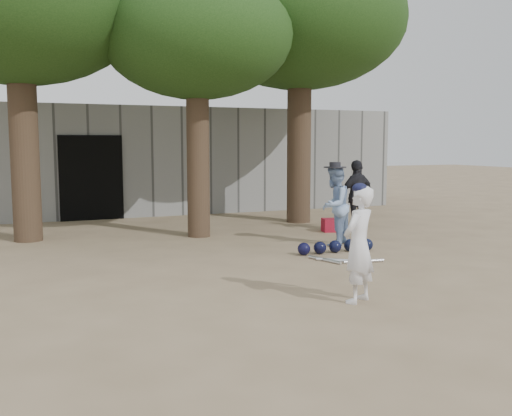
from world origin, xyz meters
name	(u,v)px	position (x,y,z in m)	size (l,w,h in m)	color
ground	(244,283)	(0.00, 0.00, 0.00)	(70.00, 70.00, 0.00)	#937C5E
boy_player	(359,245)	(0.96, -1.48, 0.74)	(0.54, 0.35, 1.47)	white
spectator_blue	(334,206)	(2.75, 2.17, 0.78)	(0.76, 0.59, 1.56)	#86A4D0
spectator_dark	(357,196)	(4.12, 3.50, 0.81)	(0.95, 0.40, 1.62)	black
red_bag	(332,225)	(3.57, 3.67, 0.15)	(0.42, 0.32, 0.30)	#A81628
back_building	(121,159)	(0.00, 10.33, 1.50)	(16.00, 5.24, 3.00)	gray
helmet_row	(335,247)	(2.36, 1.45, 0.12)	(1.51, 0.30, 0.23)	black
bat_pile	(344,260)	(2.08, 0.68, 0.03)	(1.04, 0.79, 0.06)	silver
tree_row	(192,20)	(0.74, 5.02, 4.69)	(11.40, 5.80, 6.69)	brown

